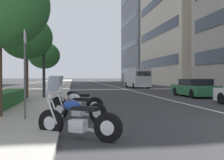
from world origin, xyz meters
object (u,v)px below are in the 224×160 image
Objects in this scene: motorcycle_by_sign_pole at (77,120)px; car_lead_in_lane at (195,88)px; street_lamp_with_banners at (50,21)px; street_tree_far_plaza at (26,37)px; street_tree_near_plaza_corner at (44,56)px; parking_sign_by_curb at (25,65)px; motorcycle_nearest_camera at (76,103)px; motorcycle_far_end_row at (78,108)px; delivery_van_ahead at (137,78)px.

motorcycle_by_sign_pole reaches higher than car_lead_in_lane.
street_tree_far_plaza is at bearing 100.32° from street_lamp_with_banners.
street_tree_near_plaza_corner is at bearing 53.19° from car_lead_in_lane.
parking_sign_by_curb is (2.21, 1.55, 1.37)m from motorcycle_by_sign_pole.
car_lead_in_lane is (7.62, -8.70, 0.16)m from motorcycle_nearest_camera.
motorcycle_nearest_camera is at bearing -169.78° from street_tree_near_plaza_corner.
street_tree_far_plaza reaches higher than parking_sign_by_curb.
street_tree_far_plaza reaches higher than motorcycle_nearest_camera.
motorcycle_by_sign_pole is 11.49m from street_tree_far_plaza.
street_tree_far_plaza reaches higher than motorcycle_far_end_row.
car_lead_in_lane is at bearing -47.21° from parking_sign_by_curb.
street_tree_near_plaza_corner reaches higher than motorcycle_by_sign_pole.
street_lamp_with_banners is (8.19, 1.57, 4.59)m from motorcycle_far_end_row.
parking_sign_by_curb is 18.05m from street_tree_near_plaza_corner.
delivery_van_ahead is 0.69× the size of street_lamp_with_banners.
street_lamp_with_banners reaches higher than car_lead_in_lane.
motorcycle_nearest_camera is at bearing -167.23° from street_lamp_with_banners.
parking_sign_by_curb reaches higher than motorcycle_by_sign_pole.
motorcycle_far_end_row is at bearing -60.21° from motorcycle_by_sign_pole.
delivery_van_ahead is 26.05m from parking_sign_by_curb.
motorcycle_by_sign_pole is 0.46× the size of car_lead_in_lane.
motorcycle_nearest_camera reaches higher than car_lead_in_lane.
street_lamp_with_banners reaches higher than motorcycle_by_sign_pole.
motorcycle_by_sign_pole is 0.69× the size of parking_sign_by_curb.
delivery_van_ahead is at bearing -31.65° from street_lamp_with_banners.
parking_sign_by_curb is at bearing 68.93° from motorcycle_nearest_camera.
motorcycle_by_sign_pole is at bearing 128.41° from motorcycle_far_end_row.
motorcycle_by_sign_pole is at bearing -172.11° from street_lamp_with_banners.
street_lamp_with_banners reaches higher than motorcycle_nearest_camera.
motorcycle_nearest_camera is 0.40× the size of street_tree_far_plaza.
motorcycle_far_end_row is at bearing 159.19° from delivery_van_ahead.
parking_sign_by_curb is at bearing 54.37° from motorcycle_far_end_row.
motorcycle_by_sign_pole is 14.62m from car_lead_in_lane.
motorcycle_by_sign_pole is 0.35× the size of delivery_van_ahead.
car_lead_in_lane is at bearing -125.95° from street_tree_near_plaza_corner.
delivery_van_ahead is 18.67m from street_lamp_with_banners.
street_tree_far_plaza reaches higher than delivery_van_ahead.
street_lamp_with_banners is (-0.90, 10.22, 4.39)m from car_lead_in_lane.
motorcycle_nearest_camera is 8.26m from street_lamp_with_banners.
motorcycle_nearest_camera is 0.74× the size of parking_sign_by_curb.
motorcycle_far_end_row is at bearing 135.57° from car_lead_in_lane.
street_lamp_with_banners reaches higher than delivery_van_ahead.
delivery_van_ahead is 1.18× the size of street_tree_near_plaza_corner.
motorcycle_far_end_row is 18.02m from street_tree_near_plaza_corner.
motorcycle_nearest_camera is (1.47, 0.04, 0.04)m from motorcycle_far_end_row.
motorcycle_far_end_row is 1.47m from motorcycle_nearest_camera.
car_lead_in_lane is at bearing -84.95° from street_lamp_with_banners.
motorcycle_nearest_camera is 0.44× the size of street_tree_near_plaza_corner.
delivery_van_ahead is at bearing 1.58° from car_lead_in_lane.
street_lamp_with_banners reaches higher than motorcycle_far_end_row.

